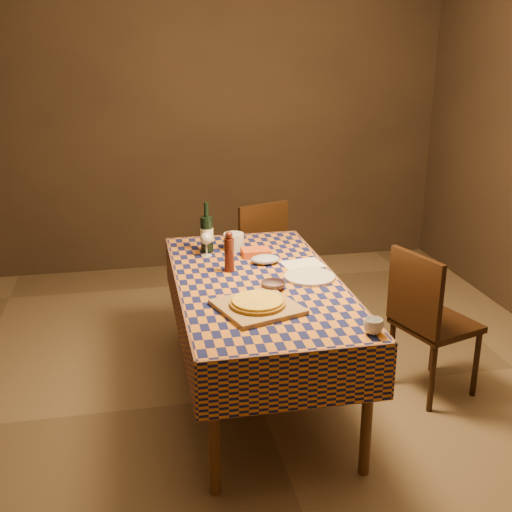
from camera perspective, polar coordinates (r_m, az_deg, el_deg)
name	(u,v)px	position (r m, az deg, el deg)	size (l,w,h in m)	color
room	(258,182)	(3.55, 0.16, 6.62)	(5.00, 5.10, 2.70)	brown
dining_table	(258,292)	(3.75, 0.15, -3.23)	(0.94, 1.84, 0.77)	brown
cutting_board	(258,307)	(3.33, 0.15, -4.55)	(0.38, 0.38, 0.02)	#997848
pizza	(258,302)	(3.32, 0.15, -4.14)	(0.30, 0.30, 0.03)	#966419
pepper_mill	(229,253)	(3.82, -2.40, 0.29)	(0.07, 0.07, 0.25)	#461910
bowl	(273,286)	(3.58, 1.54, -2.64)	(0.14, 0.14, 0.04)	#5D464E
wine_glass	(206,239)	(4.10, -4.44, 1.48)	(0.08, 0.08, 0.16)	silver
wine_bottle	(207,233)	(4.18, -4.39, 2.01)	(0.11, 0.11, 0.33)	black
deli_tub	(234,242)	(4.23, -1.99, 1.29)	(0.13, 0.13, 0.11)	silver
takeout_container	(256,252)	(4.12, -0.02, 0.33)	(0.18, 0.13, 0.05)	#CE4C1B
white_plate	(310,277)	(3.76, 4.78, -1.86)	(0.29, 0.29, 0.02)	silver
tumbler	(373,326)	(3.10, 10.39, -6.18)	(0.09, 0.09, 0.07)	silver
flour_patch	(303,264)	(3.98, 4.17, -0.71)	(0.24, 0.19, 0.00)	white
flour_bag	(265,259)	(3.98, 0.82, -0.29)	(0.18, 0.13, 0.05)	#AAB8D9
chair_far	(255,252)	(4.98, -0.06, 0.38)	(0.54, 0.55, 0.93)	black
chair_right	(427,316)	(3.98, 14.96, -5.19)	(0.54, 0.53, 0.93)	black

